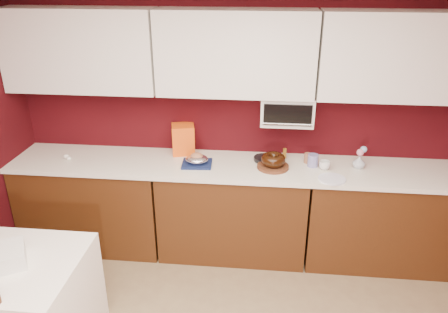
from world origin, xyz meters
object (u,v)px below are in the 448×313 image
Objects in this scene: toaster_oven at (287,109)px; coffee_mug at (325,164)px; bundt_cake at (273,160)px; flower_vase at (359,161)px; pandoro_box at (183,139)px; blue_jar at (313,160)px; dining_table at (12,307)px; foil_ham_nest at (197,159)px.

coffee_mug is (0.34, -0.18, -0.43)m from toaster_oven.
bundt_cake is 0.74m from flower_vase.
pandoro_box reaches higher than blue_jar.
dining_table is 2.58m from blue_jar.
foil_ham_nest is (-0.67, -0.00, -0.03)m from bundt_cake.
flower_vase is at bearing 10.53° from coffee_mug.
blue_jar is 0.39m from flower_vase.
dining_table is (-1.85, -1.50, -1.00)m from toaster_oven.
toaster_oven is 1.63× the size of pandoro_box.
bundt_cake is at bearing -117.26° from toaster_oven.
blue_jar is at bearing 33.43° from dining_table.
flower_vase is at bearing -18.98° from pandoro_box.
bundt_cake is 0.67m from foil_ham_nest.
pandoro_box is at bearing 59.51° from dining_table.
blue_jar is (0.24, -0.12, -0.42)m from toaster_oven.
foil_ham_nest is 1.41m from flower_vase.
coffee_mug is (0.44, 0.02, -0.03)m from bundt_cake.
bundt_cake is 2.31× the size of coffee_mug.
bundt_cake is at bearing -174.23° from flower_vase.
toaster_oven is 2.27× the size of foil_ham_nest.
coffee_mug is 0.11m from blue_jar.
toaster_oven is 4.91× the size of coffee_mug.
blue_jar is (0.35, 0.07, -0.03)m from bundt_cake.
pandoro_box reaches higher than foil_ham_nest.
toaster_oven is at bearing 169.18° from flower_vase.
blue_jar is at bearing 150.27° from coffee_mug.
bundt_cake reaches higher than coffee_mug.
pandoro_box is (-0.83, 0.25, 0.06)m from bundt_cake.
bundt_cake is 0.44m from coffee_mug.
toaster_oven is 3.53× the size of flower_vase.
flower_vase reaches higher than foil_ham_nest.
toaster_oven is 0.90m from foil_ham_nest.
pandoro_box is at bearing 176.93° from toaster_oven.
dining_table is at bearing -150.92° from flower_vase.
foil_ham_nest and coffee_mug have the same top height.
blue_jar is at bearing -26.57° from toaster_oven.
foil_ham_nest is (1.08, 1.31, 0.58)m from dining_table.
toaster_oven is at bearing 14.57° from foil_ham_nest.
toaster_oven is 0.45m from bundt_cake.
flower_vase reaches higher than blue_jar.
pandoro_box is 1.58m from flower_vase.
pandoro_box is 1.19m from blue_jar.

